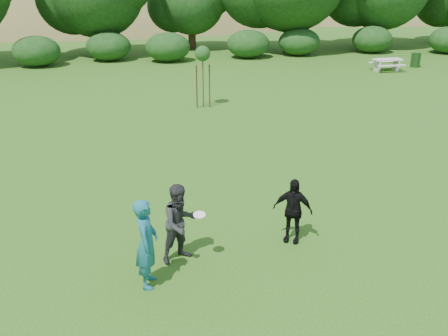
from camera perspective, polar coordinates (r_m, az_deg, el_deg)
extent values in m
plane|color=#19470C|center=(11.41, 3.00, -10.74)|extent=(120.00, 120.00, 0.00)
imported|color=#196273|center=(10.32, -8.84, -8.50)|extent=(0.57, 0.77, 1.95)
imported|color=#2B2A2D|center=(11.10, -5.01, -6.30)|extent=(1.10, 1.00, 1.83)
imported|color=black|center=(11.96, 7.85, -4.82)|extent=(1.02, 0.81, 1.61)
cylinder|color=#1B3C15|center=(35.67, 21.05, 11.43)|extent=(0.60, 0.60, 0.90)
cylinder|color=white|center=(10.82, -2.83, -5.37)|extent=(0.27, 0.27, 0.07)
cylinder|color=#3E2818|center=(23.38, -2.41, 9.91)|extent=(0.05, 0.05, 2.50)
sphere|color=#214C1B|center=(23.14, -2.46, 12.94)|extent=(0.70, 0.70, 0.70)
cylinder|color=#362315|center=(23.39, -3.14, 9.28)|extent=(0.06, 0.06, 2.00)
cylinder|color=#402919|center=(23.48, -1.67, 9.35)|extent=(0.06, 0.06, 2.00)
cube|color=beige|center=(33.65, 18.19, 11.70)|extent=(1.80, 0.75, 0.08)
cube|color=#B4B2A7|center=(33.41, 17.11, 11.09)|extent=(0.10, 0.70, 0.68)
cube|color=beige|center=(34.04, 19.09, 11.05)|extent=(0.10, 0.70, 0.68)
cube|color=beige|center=(33.19, 18.62, 11.02)|extent=(1.80, 0.28, 0.06)
cube|color=beige|center=(34.22, 17.65, 11.44)|extent=(1.80, 0.28, 0.06)
ellipsoid|color=olive|center=(86.77, 4.08, 8.41)|extent=(100.00, 64.00, 52.00)
ellipsoid|color=olive|center=(68.73, -13.38, 9.88)|extent=(80.00, 50.00, 28.00)
ellipsoid|color=olive|center=(77.55, 13.93, 12.00)|extent=(60.00, 44.00, 24.00)
cylinder|color=#3A2616|center=(38.60, -13.95, 14.38)|extent=(0.68, 0.68, 2.80)
cylinder|color=#3A2616|center=(40.95, -3.68, 15.00)|extent=(0.60, 0.60, 2.27)
sphere|color=#194214|center=(40.71, -3.77, 18.60)|extent=(5.22, 5.22, 5.22)
cylinder|color=#3A2616|center=(39.55, 7.40, 15.38)|extent=(0.76, 0.76, 3.32)
cylinder|color=#3A2616|center=(43.64, 17.34, 14.99)|extent=(0.71, 0.71, 2.97)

